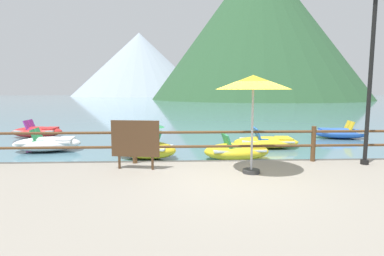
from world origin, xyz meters
name	(u,v)px	position (x,y,z in m)	size (l,w,h in m)	color
ground_plane	(186,106)	(0.00, 40.00, 0.00)	(200.00, 200.00, 0.00)	slate
promenade_dock	(263,234)	(0.00, -2.20, 0.20)	(28.00, 8.00, 0.40)	gray
dock_railing	(225,141)	(0.00, 1.55, 0.98)	(23.92, 0.12, 0.95)	brown
lamp_post	(371,61)	(3.57, 1.14, 3.02)	(0.28, 0.28, 4.38)	black
sign_board	(135,139)	(-2.27, 0.91, 1.13)	(1.17, 0.23, 1.19)	silver
beach_umbrella	(253,84)	(0.44, 0.44, 2.45)	(1.70, 1.70, 2.24)	#B2B2B7
pedal_boat_0	(48,144)	(-6.20, 5.40, 0.29)	(2.59, 1.62, 0.87)	white
pedal_boat_1	(341,133)	(6.58, 7.95, 0.27)	(2.67, 1.61, 0.84)	blue
pedal_boat_2	(266,142)	(2.33, 5.72, 0.24)	(2.67, 1.46, 0.80)	yellow
pedal_boat_3	(38,132)	(-8.15, 8.99, 0.28)	(2.40, 1.26, 0.86)	red
pedal_boat_5	(146,146)	(-2.34, 3.94, 0.44)	(2.40, 1.80, 1.28)	yellow
pedal_boat_6	(237,151)	(0.71, 3.60, 0.29)	(2.27, 1.51, 0.88)	yellow
cliff_headland	(251,31)	(17.99, 75.86, 17.47)	(54.89, 54.89, 37.23)	#2D5633
distant_peak	(140,65)	(-16.50, 122.72, 12.62)	(53.87, 53.87, 25.25)	#9EADBC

